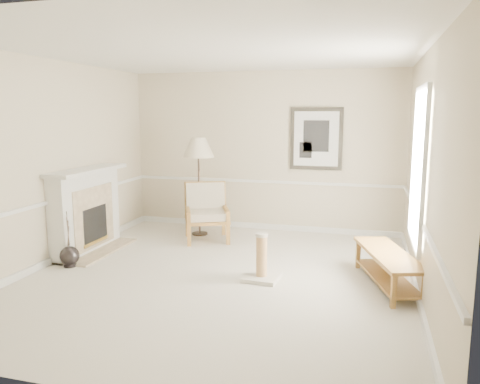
# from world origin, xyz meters

# --- Properties ---
(ground) EXTENTS (5.50, 5.50, 0.00)m
(ground) POSITION_xyz_m (0.00, 0.00, 0.00)
(ground) COLOR silver
(ground) RESTS_ON ground
(room) EXTENTS (5.04, 5.54, 2.92)m
(room) POSITION_xyz_m (0.14, 0.08, 1.87)
(room) COLOR beige
(room) RESTS_ON ground
(fireplace) EXTENTS (0.64, 1.64, 1.31)m
(fireplace) POSITION_xyz_m (-2.34, 0.60, 0.64)
(fireplace) COLOR white
(fireplace) RESTS_ON ground
(floor_vase) EXTENTS (0.27, 0.27, 0.80)m
(floor_vase) POSITION_xyz_m (-2.15, -0.16, 0.15)
(floor_vase) COLOR black
(floor_vase) RESTS_ON ground
(armchair) EXTENTS (0.98, 1.00, 0.97)m
(armchair) POSITION_xyz_m (-0.79, 1.79, 0.52)
(armchair) COLOR olive
(armchair) RESTS_ON ground
(floor_lamp) EXTENTS (0.68, 0.68, 1.73)m
(floor_lamp) POSITION_xyz_m (-1.00, 2.02, 1.51)
(floor_lamp) COLOR black
(floor_lamp) RESTS_ON ground
(bench) EXTENTS (0.89, 1.59, 0.43)m
(bench) POSITION_xyz_m (2.15, 0.27, 0.29)
(bench) COLOR olive
(bench) RESTS_ON ground
(scratching_post) EXTENTS (0.46, 0.46, 0.62)m
(scratching_post) POSITION_xyz_m (0.58, 0.05, 0.20)
(scratching_post) COLOR silver
(scratching_post) RESTS_ON ground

